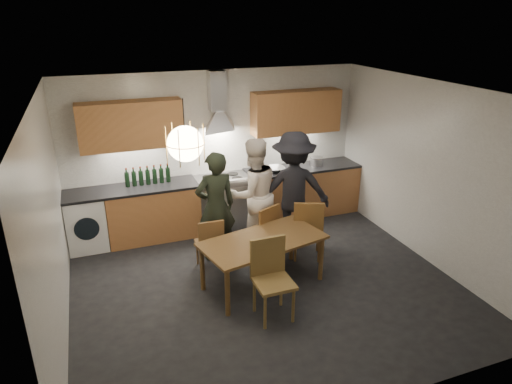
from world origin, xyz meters
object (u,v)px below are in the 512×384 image
object	(u,v)px
chair_front	(271,273)
mixing_bowl	(275,169)
wine_bottles	(148,175)
person_left	(216,207)
stock_pot	(316,162)
dining_table	(263,245)
chair_back_left	(210,241)
person_right	(293,189)
person_mid	(253,194)

from	to	relation	value
chair_front	mixing_bowl	distance (m)	2.74
wine_bottles	person_left	bearing A→B (deg)	-53.35
stock_pot	chair_front	bearing A→B (deg)	-126.86
dining_table	wine_bottles	world-z (taller)	wine_bottles
chair_back_left	person_right	world-z (taller)	person_right
chair_front	person_mid	distance (m)	1.79
person_left	person_mid	world-z (taller)	person_mid
person_left	person_mid	xyz separation A→B (m)	(0.64, 0.18, 0.04)
chair_front	person_left	distance (m)	1.59
stock_pot	wine_bottles	world-z (taller)	wine_bottles
chair_back_left	stock_pot	world-z (taller)	stock_pot
stock_pot	person_left	bearing A→B (deg)	-155.29
chair_back_left	person_right	distance (m)	1.56
chair_back_left	stock_pot	distance (m)	2.71
person_mid	wine_bottles	world-z (taller)	person_mid
chair_front	wine_bottles	xyz separation A→B (m)	(-1.04, 2.62, 0.49)
chair_back_left	person_mid	xyz separation A→B (m)	(0.83, 0.51, 0.41)
chair_back_left	stock_pot	size ratio (longest dim) A/B	3.86
dining_table	person_left	bearing A→B (deg)	98.94
chair_front	person_right	bearing A→B (deg)	57.50
person_left	person_right	world-z (taller)	person_right
person_right	mixing_bowl	world-z (taller)	person_right
dining_table	chair_back_left	world-z (taller)	chair_back_left
dining_table	chair_front	distance (m)	0.63
dining_table	person_left	world-z (taller)	person_left
wine_bottles	person_mid	bearing A→B (deg)	-32.00
chair_front	person_right	size ratio (longest dim) A/B	0.54
chair_back_left	chair_front	world-z (taller)	chair_front
person_mid	person_right	size ratio (longest dim) A/B	0.96
person_left	stock_pot	xyz separation A→B (m)	(2.13, 0.98, 0.15)
person_mid	mixing_bowl	world-z (taller)	person_mid
dining_table	chair_front	bearing A→B (deg)	-115.24
person_right	stock_pot	xyz separation A→B (m)	(0.87, 0.92, 0.07)
dining_table	person_left	distance (m)	1.03
chair_back_left	chair_front	distance (m)	1.29
person_left	stock_pot	size ratio (longest dim) A/B	7.94
chair_back_left	chair_front	bearing A→B (deg)	110.58
person_mid	person_right	bearing A→B (deg)	161.30
person_left	stock_pot	bearing A→B (deg)	-159.52
mixing_bowl	stock_pot	bearing A→B (deg)	2.52
dining_table	wine_bottles	bearing A→B (deg)	107.48
person_left	person_right	distance (m)	1.26
chair_front	person_mid	world-z (taller)	person_mid
person_right	stock_pot	world-z (taller)	person_right
person_right	wine_bottles	xyz separation A→B (m)	(-2.06, 1.01, 0.15)
person_left	mixing_bowl	bearing A→B (deg)	-148.71
chair_front	person_left	bearing A→B (deg)	98.62
stock_pot	wine_bottles	xyz separation A→B (m)	(-2.93, 0.10, 0.08)
person_right	chair_back_left	bearing A→B (deg)	31.20
dining_table	mixing_bowl	world-z (taller)	mixing_bowl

